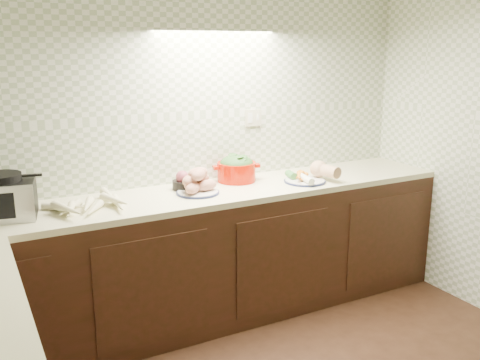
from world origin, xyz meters
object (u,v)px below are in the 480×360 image
parsnip_pile (94,203)px  onion_bowl (184,182)px  sweet_potato_plate (197,183)px  dutch_oven (236,168)px  toaster_oven (2,198)px  veg_plate (311,174)px

parsnip_pile → onion_bowl: bearing=12.5°
sweet_potato_plate → onion_bowl: 0.14m
dutch_oven → toaster_oven: bearing=-161.6°
parsnip_pile → dutch_oven: (1.04, 0.17, 0.06)m
onion_bowl → dutch_oven: dutch_oven is taller
toaster_oven → sweet_potato_plate: bearing=9.1°
veg_plate → dutch_oven: bearing=153.6°
onion_bowl → veg_plate: (0.88, -0.20, 0.00)m
toaster_oven → dutch_oven: bearing=15.7°
toaster_oven → parsnip_pile: size_ratio=1.03×
parsnip_pile → veg_plate: veg_plate is taller
parsnip_pile → onion_bowl: 0.64m
sweet_potato_plate → veg_plate: size_ratio=0.80×
toaster_oven → onion_bowl: toaster_oven is taller
onion_bowl → veg_plate: size_ratio=0.47×
parsnip_pile → dutch_oven: dutch_oven is taller
toaster_oven → veg_plate: bearing=7.9°
onion_bowl → veg_plate: veg_plate is taller
toaster_oven → onion_bowl: (1.12, 0.09, -0.07)m
toaster_oven → dutch_oven: size_ratio=1.18×
toaster_oven → veg_plate: (2.00, -0.11, -0.07)m
veg_plate → toaster_oven: bearing=176.8°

